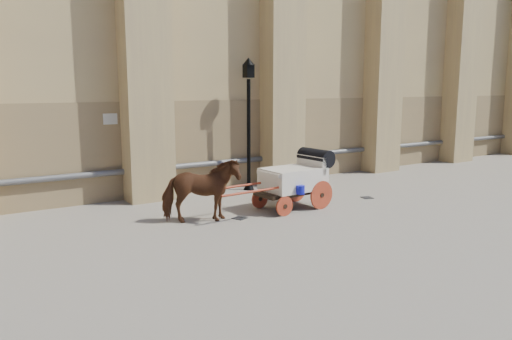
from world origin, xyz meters
TOP-DOWN VIEW (x-y plane):
  - ground at (0.00, 0.00)m, footprint 90.00×90.00m
  - horse at (-0.83, 0.40)m, footprint 2.14×1.49m
  - carriage at (2.19, 0.35)m, footprint 3.82×1.41m
  - street_lamp at (2.38, 3.24)m, footprint 0.41×0.41m
  - drain_grate_near at (0.19, 0.19)m, footprint 0.42×0.42m
  - drain_grate_far at (4.83, 0.14)m, footprint 0.39×0.39m

SIDE VIEW (x-z plane):
  - ground at x=0.00m, z-range 0.00..0.00m
  - drain_grate_near at x=0.19m, z-range 0.00..0.01m
  - drain_grate_far at x=4.83m, z-range 0.00..0.01m
  - horse at x=-0.83m, z-range 0.00..1.65m
  - carriage at x=2.19m, z-range 0.07..1.72m
  - street_lamp at x=2.38m, z-range 0.15..4.53m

